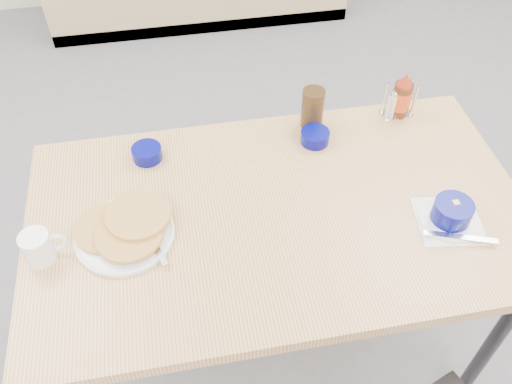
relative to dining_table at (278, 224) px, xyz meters
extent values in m
cube|color=#2D2D33|center=(0.00, 2.47, -0.66)|extent=(1.90, 0.55, 0.08)
cube|color=#DDAC66|center=(0.00, 0.00, 0.04)|extent=(1.40, 0.80, 0.04)
cylinder|color=#2D2D33|center=(0.62, -0.32, -0.34)|extent=(0.04, 0.04, 0.72)
cylinder|color=#2D2D33|center=(-0.62, 0.32, -0.34)|extent=(0.04, 0.04, 0.72)
cylinder|color=#2D2D33|center=(0.62, 0.32, -0.34)|extent=(0.04, 0.04, 0.72)
cylinder|color=white|center=(-0.43, -0.01, 0.07)|extent=(0.27, 0.27, 0.01)
cylinder|color=tan|center=(-0.47, 0.01, 0.08)|extent=(0.18, 0.18, 0.01)
cylinder|color=tan|center=(-0.41, -0.04, 0.09)|extent=(0.18, 0.18, 0.01)
cylinder|color=tan|center=(-0.39, 0.02, 0.10)|extent=(0.18, 0.18, 0.01)
cube|color=silver|center=(-0.34, -0.08, 0.08)|extent=(0.06, 0.12, 0.00)
cylinder|color=white|center=(-0.64, -0.04, 0.11)|extent=(0.08, 0.08, 0.09)
cylinder|color=black|center=(-0.64, -0.04, 0.14)|extent=(0.07, 0.07, 0.00)
torus|color=white|center=(-0.60, -0.04, 0.11)|extent=(0.07, 0.02, 0.06)
cube|color=white|center=(0.45, -0.12, 0.06)|extent=(0.20, 0.20, 0.00)
cylinder|color=white|center=(0.45, -0.12, 0.07)|extent=(0.16, 0.16, 0.01)
cylinder|color=#040765|center=(0.45, -0.12, 0.10)|extent=(0.11, 0.11, 0.06)
cylinder|color=white|center=(0.45, -0.12, 0.13)|extent=(0.09, 0.09, 0.01)
cube|color=#F4DB60|center=(0.45, -0.12, 0.13)|extent=(0.02, 0.02, 0.01)
cube|color=silver|center=(0.45, -0.19, 0.08)|extent=(0.19, 0.08, 0.00)
cylinder|color=#040765|center=(-0.35, 0.28, 0.08)|extent=(0.09, 0.09, 0.04)
cylinder|color=#040765|center=(0.17, 0.26, 0.08)|extent=(0.09, 0.09, 0.04)
cylinder|color=#31200F|center=(0.18, 0.34, 0.13)|extent=(0.08, 0.08, 0.13)
cube|color=silver|center=(0.47, 0.34, 0.06)|extent=(0.11, 0.07, 0.00)
cylinder|color=silver|center=(0.43, 0.31, 0.12)|extent=(0.01, 0.01, 0.11)
cylinder|color=silver|center=(0.51, 0.32, 0.12)|extent=(0.01, 0.01, 0.11)
cylinder|color=silver|center=(0.43, 0.36, 0.12)|extent=(0.01, 0.01, 0.11)
cylinder|color=silver|center=(0.51, 0.37, 0.12)|extent=(0.01, 0.01, 0.11)
cylinder|color=silver|center=(0.45, 0.34, 0.11)|extent=(0.03, 0.03, 0.08)
cylinder|color=#3F3326|center=(0.49, 0.34, 0.11)|extent=(0.03, 0.03, 0.08)
cylinder|color=#47230F|center=(0.48, 0.34, 0.12)|extent=(0.06, 0.06, 0.12)
cylinder|color=#DB5219|center=(0.48, 0.34, 0.12)|extent=(0.06, 0.06, 0.07)
cone|color=#A72610|center=(0.48, 0.34, 0.20)|extent=(0.05, 0.05, 0.04)
camera|label=1|loc=(-0.24, -0.95, 1.22)|focal=38.00mm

